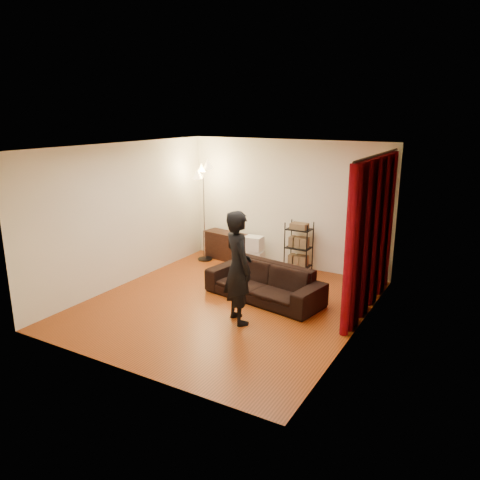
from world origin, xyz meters
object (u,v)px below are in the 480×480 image
Objects in this scene: floor_lamp at (204,213)px; media_cabinet at (226,246)px; storage_boxes at (254,251)px; sofa at (264,282)px; person at (238,268)px; wire_shelf at (299,248)px.

media_cabinet is at bearing 37.71° from floor_lamp.
storage_boxes is 1.39m from floor_lamp.
sofa is 1.19× the size of person.
person is at bearing -66.85° from storage_boxes.
sofa is 2.02× the size of media_cabinet.
wire_shelf is at bearing 8.44° from media_cabinet.
wire_shelf is at bearing 101.65° from sofa.
person reaches higher than storage_boxes.
storage_boxes is 0.30× the size of floor_lamp.
person is 2.78× the size of storage_boxes.
media_cabinet is 0.99× the size of wire_shelf.
media_cabinet is (-1.82, 1.69, -0.00)m from sofa.
media_cabinet is 1.79m from wire_shelf.
person reaches higher than sofa.
floor_lamp is (-2.20, 1.39, 0.77)m from sofa.
sofa is at bearing -56.44° from storage_boxes.
sofa is 1.66m from wire_shelf.
sofa is at bearing -49.41° from person.
floor_lamp is at bearing 165.84° from wire_shelf.
person reaches higher than media_cabinet.
person is at bearing -45.40° from media_cabinet.
sofa is 2.72m from floor_lamp.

